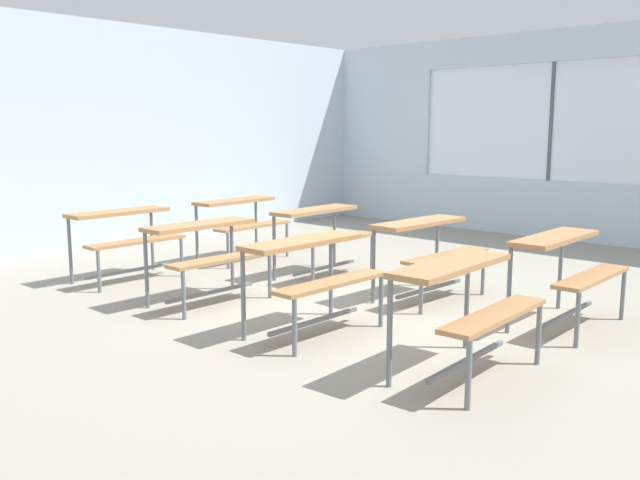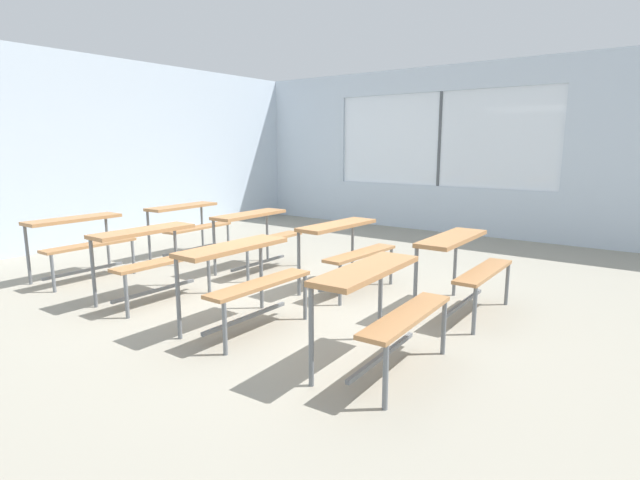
# 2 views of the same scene
# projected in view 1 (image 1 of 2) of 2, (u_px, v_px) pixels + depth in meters

# --- Properties ---
(ground) EXTENTS (10.00, 9.00, 0.05)m
(ground) POSITION_uv_depth(u_px,v_px,m) (355.00, 310.00, 6.17)
(ground) COLOR gray
(wall_back) EXTENTS (10.00, 0.12, 3.00)m
(wall_back) POSITION_uv_depth(u_px,v_px,m) (95.00, 136.00, 8.95)
(wall_back) COLOR silver
(wall_back) RESTS_ON ground
(wall_right) EXTENTS (0.12, 9.00, 3.00)m
(wall_right) POSITION_uv_depth(u_px,v_px,m) (594.00, 140.00, 9.45)
(wall_right) COLOR silver
(wall_right) RESTS_ON ground
(desk_bench_r0c0) EXTENTS (1.13, 0.64, 0.74)m
(desk_bench_r0c0) POSITION_uv_depth(u_px,v_px,m) (466.00, 291.00, 4.40)
(desk_bench_r0c0) COLOR #A87547
(desk_bench_r0c0) RESTS_ON ground
(desk_bench_r0c1) EXTENTS (1.11, 0.61, 0.74)m
(desk_bench_r0c1) POSITION_uv_depth(u_px,v_px,m) (567.00, 258.00, 5.51)
(desk_bench_r0c1) COLOR #A87547
(desk_bench_r0c1) RESTS_ON ground
(desk_bench_r1c0) EXTENTS (1.10, 0.59, 0.74)m
(desk_bench_r1c0) POSITION_uv_depth(u_px,v_px,m) (312.00, 263.00, 5.32)
(desk_bench_r1c0) COLOR #A87547
(desk_bench_r1c0) RESTS_ON ground
(desk_bench_r1c1) EXTENTS (1.12, 0.63, 0.74)m
(desk_bench_r1c1) POSITION_uv_depth(u_px,v_px,m) (428.00, 240.00, 6.41)
(desk_bench_r1c1) COLOR #A87547
(desk_bench_r1c1) RESTS_ON ground
(desk_bench_r2c0) EXTENTS (1.10, 0.60, 0.74)m
(desk_bench_r2c0) POSITION_uv_depth(u_px,v_px,m) (207.00, 243.00, 6.25)
(desk_bench_r2c0) COLOR #A87547
(desk_bench_r2c0) RESTS_ON ground
(desk_bench_r2c1) EXTENTS (1.12, 0.63, 0.74)m
(desk_bench_r2c1) POSITION_uv_depth(u_px,v_px,m) (323.00, 225.00, 7.38)
(desk_bench_r2c1) COLOR #A87547
(desk_bench_r2c1) RESTS_ON ground
(desk_bench_r3c0) EXTENTS (1.11, 0.61, 0.74)m
(desk_bench_r3c0) POSITION_uv_depth(u_px,v_px,m) (125.00, 228.00, 7.20)
(desk_bench_r3c0) COLOR #A87547
(desk_bench_r3c0) RESTS_ON ground
(desk_bench_r3c1) EXTENTS (1.13, 0.65, 0.74)m
(desk_bench_r3c1) POSITION_uv_depth(u_px,v_px,m) (241.00, 214.00, 8.33)
(desk_bench_r3c1) COLOR #A87547
(desk_bench_r3c1) RESTS_ON ground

